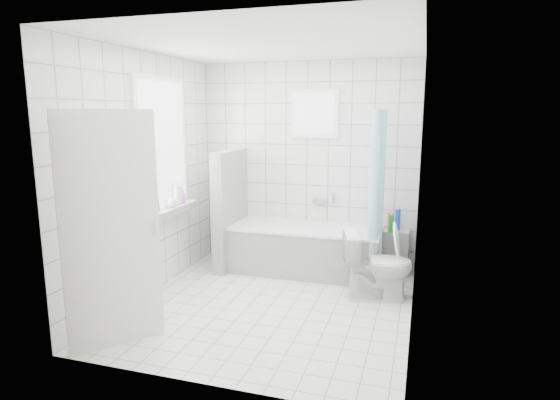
% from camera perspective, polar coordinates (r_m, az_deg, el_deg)
% --- Properties ---
extents(ground, '(3.00, 3.00, 0.00)m').
position_cam_1_polar(ground, '(4.97, -1.13, -12.71)').
color(ground, white).
rests_on(ground, ground).
extents(ceiling, '(3.00, 3.00, 0.00)m').
position_cam_1_polar(ceiling, '(4.61, -1.26, 18.48)').
color(ceiling, white).
rests_on(ceiling, ground).
extents(wall_back, '(2.80, 0.02, 2.60)m').
position_cam_1_polar(wall_back, '(6.04, 3.29, 4.27)').
color(wall_back, white).
rests_on(wall_back, ground).
extents(wall_front, '(2.80, 0.02, 2.60)m').
position_cam_1_polar(wall_front, '(3.25, -9.54, -1.50)').
color(wall_front, white).
rests_on(wall_front, ground).
extents(wall_left, '(0.02, 3.00, 2.60)m').
position_cam_1_polar(wall_left, '(5.22, -15.95, 2.85)').
color(wall_left, white).
rests_on(wall_left, ground).
extents(wall_right, '(0.02, 3.00, 2.60)m').
position_cam_1_polar(wall_right, '(4.39, 16.46, 1.38)').
color(wall_right, white).
rests_on(wall_right, ground).
extents(window_left, '(0.01, 0.90, 1.40)m').
position_cam_1_polar(window_left, '(5.42, -13.99, 6.41)').
color(window_left, white).
rests_on(window_left, wall_left).
extents(window_back, '(0.50, 0.01, 0.50)m').
position_cam_1_polar(window_back, '(5.94, 4.21, 10.43)').
color(window_back, white).
rests_on(window_back, wall_back).
extents(window_sill, '(0.18, 1.02, 0.08)m').
position_cam_1_polar(window_sill, '(5.50, -13.24, -1.29)').
color(window_sill, white).
rests_on(window_sill, wall_left).
extents(door, '(0.54, 0.64, 2.00)m').
position_cam_1_polar(door, '(4.11, -19.86, -3.72)').
color(door, silver).
rests_on(door, ground).
extents(bathtub, '(1.84, 0.77, 0.58)m').
position_cam_1_polar(bathtub, '(5.87, 3.16, -6.00)').
color(bathtub, white).
rests_on(bathtub, ground).
extents(partition_wall, '(0.15, 0.85, 1.50)m').
position_cam_1_polar(partition_wall, '(6.02, -6.06, -1.11)').
color(partition_wall, white).
rests_on(partition_wall, ground).
extents(tiled_ledge, '(0.40, 0.24, 0.55)m').
position_cam_1_polar(tiled_ledge, '(5.97, 13.46, -6.15)').
color(tiled_ledge, white).
rests_on(tiled_ledge, ground).
extents(toilet, '(0.81, 0.59, 0.74)m').
position_cam_1_polar(toilet, '(5.13, 11.83, -7.78)').
color(toilet, white).
rests_on(toilet, ground).
extents(curtain_rod, '(0.02, 0.80, 0.02)m').
position_cam_1_polar(curtain_rod, '(5.45, 12.24, 10.72)').
color(curtain_rod, silver).
rests_on(curtain_rod, wall_back).
extents(shower_curtain, '(0.14, 0.48, 1.78)m').
position_cam_1_polar(shower_curtain, '(5.40, 11.74, 1.14)').
color(shower_curtain, '#42B3C1').
rests_on(shower_curtain, curtain_rod).
extents(tub_faucet, '(0.18, 0.06, 0.06)m').
position_cam_1_polar(tub_faucet, '(6.03, 4.91, -0.09)').
color(tub_faucet, silver).
rests_on(tub_faucet, wall_back).
extents(sill_bottles, '(0.15, 0.75, 0.33)m').
position_cam_1_polar(sill_bottles, '(5.42, -13.51, 0.48)').
color(sill_bottles, '#B75BAE').
rests_on(sill_bottles, window_sill).
extents(ledge_bottles, '(0.15, 0.18, 0.26)m').
position_cam_1_polar(ledge_bottles, '(5.85, 13.63, -2.54)').
color(ledge_bottles, blue).
rests_on(ledge_bottles, tiled_ledge).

